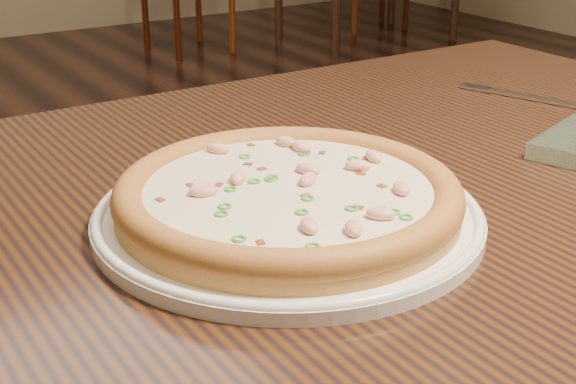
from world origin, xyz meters
TOP-DOWN VIEW (x-y plane):
  - hero_table at (-0.27, -0.07)m, footprint 1.20×0.80m
  - plate at (-0.39, -0.12)m, footprint 0.34×0.34m
  - pizza at (-0.39, -0.12)m, footprint 0.31×0.31m
  - fork at (0.09, 0.05)m, footprint 0.07×0.17m

SIDE VIEW (x-z plane):
  - hero_table at x=-0.27m, z-range 0.28..1.03m
  - fork at x=0.09m, z-range 0.75..0.75m
  - plate at x=-0.39m, z-range 0.75..0.77m
  - pizza at x=-0.39m, z-range 0.76..0.79m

